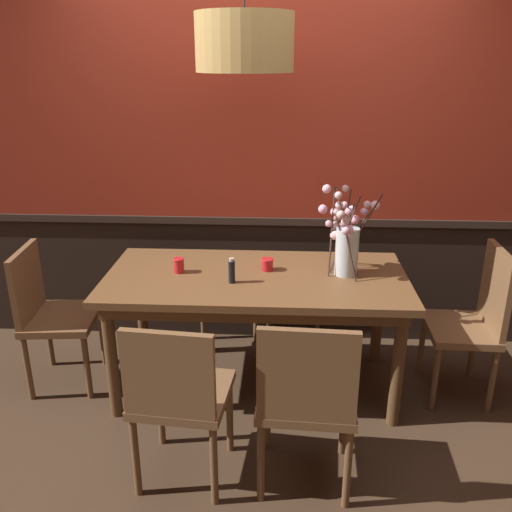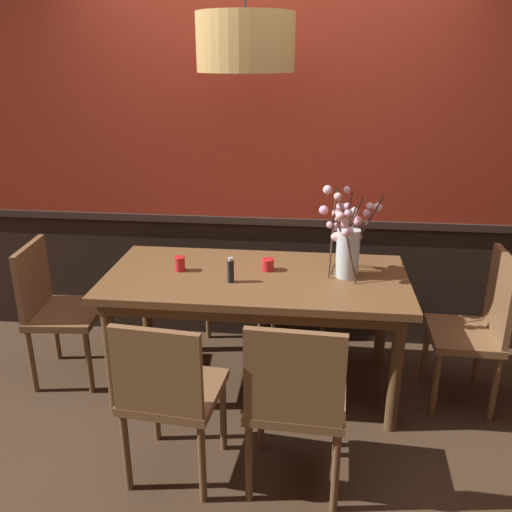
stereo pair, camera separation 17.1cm
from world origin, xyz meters
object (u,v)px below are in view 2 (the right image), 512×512
Objects in this scene: chair_head_east_end at (478,323)px; vase_with_blossoms at (347,243)px; pendant_lamp at (246,43)px; candle_holder_nearer_edge at (268,264)px; chair_head_west_end at (54,304)px; candle_holder_nearer_center at (180,264)px; condiment_bottle at (231,271)px; chair_near_side_right at (296,397)px; chair_far_side_right at (300,264)px; chair_near_side_left at (169,391)px; chair_far_side_left at (240,261)px; dining_table at (256,288)px.

chair_head_east_end is 0.89m from vase_with_blossoms.
candle_holder_nearer_edge is at bearing -0.54° from pendant_lamp.
chair_head_west_end is 10.10× the size of candle_holder_nearer_center.
pendant_lamp reaches higher than condiment_bottle.
chair_head_west_end is at bearing 151.72° from chair_near_side_right.
chair_far_side_right is 1.64× the size of vase_with_blossoms.
pendant_lamp is (-0.59, 0.02, 1.08)m from vase_with_blossoms.
chair_near_side_left is 0.82m from condiment_bottle.
condiment_bottle is (1.15, -0.11, 0.32)m from chair_head_west_end.
pendant_lamp reaches higher than vase_with_blossoms.
pendant_lamp is at bearing 9.32° from candle_holder_nearer_center.
chair_near_side_right is (0.04, -1.72, 0.02)m from chair_far_side_right.
candle_holder_nearer_edge is (-0.21, 0.93, 0.28)m from chair_near_side_right.
chair_head_west_end is 1.67× the size of vase_with_blossoms.
condiment_bottle is 0.18× the size of pendant_lamp.
chair_near_side_left reaches higher than candle_holder_nearer_edge.
candle_holder_nearer_edge is at bearing 177.45° from vase_with_blossoms.
chair_far_side_right is at bearing 140.32° from chair_head_east_end.
chair_head_west_end is 0.87m from candle_holder_nearer_center.
pendant_lamp is (0.40, 0.07, 1.24)m from candle_holder_nearer_center.
candle_holder_nearer_center is at bearing -106.93° from chair_far_side_left.
chair_far_side_left is at bearing 95.11° from condiment_bottle.
vase_with_blossoms is 1.00m from candle_holder_nearer_center.
chair_far_side_right is (1.51, 0.88, -0.01)m from chair_head_west_end.
chair_far_side_left is at bearing 104.68° from dining_table.
condiment_bottle is 1.23m from pendant_lamp.
chair_far_side_right is 1.75m from pendant_lamp.
chair_near_side_right is at bearing -0.13° from chair_near_side_left.
chair_near_side_right is 0.89m from condiment_bottle.
chair_far_side_left is at bearing -174.48° from chair_far_side_right.
chair_head_west_end is 11.59× the size of candle_holder_nearer_edge.
chair_near_side_left is 0.59m from chair_near_side_right.
chair_near_side_right is (0.49, -1.68, -0.01)m from chair_far_side_left.
chair_near_side_right is at bearing -88.69° from chair_far_side_right.
chair_head_east_end is 1.78m from candle_holder_nearer_center.
dining_table is 0.87m from chair_far_side_left.
chair_far_side_left is 1.35m from chair_head_west_end.
chair_near_side_right is (-1.02, -0.84, -0.01)m from chair_head_east_end.
chair_far_side_left is 0.89m from candle_holder_nearer_center.
chair_far_side_left is 11.94× the size of candle_holder_nearer_edge.
pendant_lamp reaches higher than chair_far_side_right.
condiment_bottle is (0.08, -0.94, 0.30)m from chair_far_side_left.
chair_head_west_end reaches higher than candle_holder_nearer_edge.
chair_far_side_left is 1.68m from chair_near_side_left.
chair_far_side_right is at bearing 69.57° from condiment_bottle.
chair_head_west_end is at bearing -175.85° from candle_holder_nearer_edge.
candle_holder_nearer_center is (-0.74, 0.87, 0.29)m from chair_near_side_right.
chair_head_west_end reaches higher than chair_near_side_left.
vase_with_blossoms reaches higher than chair_near_side_left.
chair_head_east_end is (1.52, -0.84, -0.00)m from chair_far_side_left.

